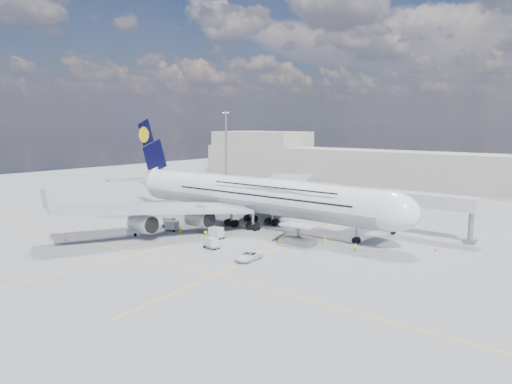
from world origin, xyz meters
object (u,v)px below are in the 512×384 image
Objects in this scene: cone_tail at (124,208)px; dolly_nose_far at (216,232)px; catering_truck_outer at (272,191)px; cone_wing_left_outer at (260,202)px; cone_wing_right_outer at (66,239)px; dolly_back at (143,215)px; jet_bridge at (407,202)px; crew_tug at (205,236)px; cargo_loader at (297,237)px; crew_wing at (180,231)px; crew_nose at (355,248)px; crew_loader at (279,241)px; catering_truck_inner at (259,200)px; service_van at (249,256)px; crew_van at (325,240)px; cone_wing_right_inner at (144,229)px; airliner at (253,194)px; dolly_row_b at (172,225)px; dolly_row_a at (141,216)px; cone_wing_left_inner at (269,219)px; baggage_tug at (134,231)px; cone_nose at (435,250)px; dolly_nose_near at (212,243)px; dolly_row_c at (169,222)px; light_mast at (226,150)px.

dolly_nose_far is at bearing -11.39° from cone_tail.
catering_truck_outer reaches higher than cone_wing_left_outer.
dolly_back is at bearing 106.15° from cone_wing_right_outer.
crew_tug is (-27.45, -27.18, -5.89)m from jet_bridge.
crew_wing is at bearing -157.90° from cargo_loader.
crew_nose is 1.08× the size of crew_loader.
dolly_nose_far is 1.97× the size of crew_wing.
jet_bridge is 17.84m from crew_nose.
service_van is at bearing -73.16° from catering_truck_inner.
cone_wing_right_outer is at bearing 91.44° from crew_van.
cone_wing_right_outer is at bearing -102.77° from crew_loader.
catering_truck_inner is at bearing 144.36° from crew_nose.
catering_truck_inner is at bearing 86.41° from cone_wing_right_inner.
dolly_row_b is (-9.77, -14.09, -5.79)m from airliner.
crew_tug reaches higher than dolly_row_a.
dolly_row_b is at bearing -111.20° from cone_wing_left_inner.
cargo_loader is 32.94m from cone_wing_right_inner.
cone_wing_right_inner is (-29.22, -7.42, -0.51)m from crew_loader.
dolly_row_a reaches higher than cone_wing_right_inner.
jet_bridge is 58.70m from dolly_back.
cone_wing_left_outer is at bearing 76.36° from baggage_tug.
cone_nose is at bearing -39.97° from jet_bridge.
dolly_nose_near is 0.62× the size of service_van.
cone_wing_left_outer is (-4.60, 36.15, -0.76)m from dolly_row_c.
crew_tug is at bearing -81.76° from crew_wing.
cargo_loader reaches higher than dolly_nose_near.
light_mast reaches higher than crew_wing.
dolly_row_c is at bearing -8.12° from dolly_row_a.
baggage_tug is at bearing -47.82° from dolly_row_a.
light_mast is 21.39m from catering_truck_outer.
dolly_row_a is 5.95× the size of cone_wing_right_outer.
dolly_nose_far is 42.33m from cone_wing_left_outer.
service_van is (14.76, -7.68, -0.40)m from dolly_nose_far.
catering_truck_outer is at bearing 67.76° from dolly_back.
jet_bridge is 22.93m from cargo_loader.
cone_tail is at bearing -173.38° from crew_tug.
cargo_loader reaches higher than dolly_back.
dolly_back is 44.90m from catering_truck_outer.
service_van is 3.55× the size of crew_loader.
dolly_back reaches higher than cone_tail.
crew_wing is (18.11, -4.47, -0.11)m from dolly_row_a.
dolly_row_b is at bearing -58.15° from light_mast.
catering_truck_outer reaches higher than crew_nose.
baggage_tug reaches higher than cone_nose.
cargo_loader is 24.03m from cone_nose.
cone_nose is at bearing 22.07° from cone_wing_right_inner.
cone_wing_left_inner is (8.41, 21.68, -0.82)m from dolly_row_b.
dolly_row_c is (-3.34, 2.08, -0.01)m from dolly_row_b.
light_mast is 16.74× the size of crew_loader.
service_van is (0.17, -13.89, -0.50)m from cargo_loader.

